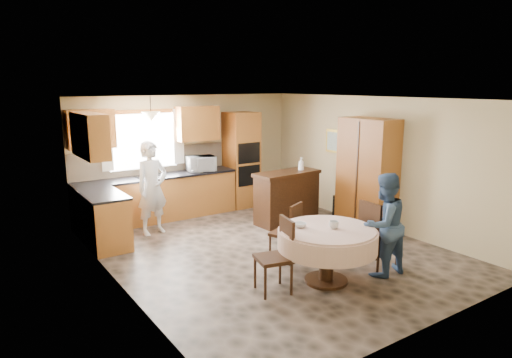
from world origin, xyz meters
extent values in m
cube|color=brown|center=(0.00, 0.00, 0.00)|extent=(5.00, 6.00, 0.01)
cube|color=white|center=(0.00, 0.00, 2.50)|extent=(5.00, 6.00, 0.01)
cube|color=tan|center=(0.00, 3.00, 1.25)|extent=(5.00, 0.02, 2.50)
cube|color=tan|center=(0.00, -3.00, 1.25)|extent=(5.00, 0.02, 2.50)
cube|color=tan|center=(-2.50, 0.00, 1.25)|extent=(0.02, 6.00, 2.50)
cube|color=tan|center=(2.50, 0.00, 1.25)|extent=(0.02, 6.00, 2.50)
cube|color=white|center=(-1.00, 2.98, 1.60)|extent=(1.40, 0.03, 1.10)
cube|color=white|center=(-1.75, 2.93, 1.65)|extent=(0.22, 0.02, 1.15)
cube|color=white|center=(-0.25, 2.93, 1.65)|extent=(0.22, 0.02, 1.15)
cube|color=#CF8137|center=(-0.85, 2.70, 0.44)|extent=(3.30, 0.60, 0.88)
cube|color=black|center=(-0.85, 2.70, 0.90)|extent=(3.30, 0.64, 0.04)
cube|color=#CF8137|center=(-2.20, 1.80, 0.44)|extent=(0.60, 1.20, 0.88)
cube|color=black|center=(-2.20, 1.80, 0.90)|extent=(0.64, 1.20, 0.04)
cube|color=tan|center=(-0.85, 2.99, 1.18)|extent=(3.30, 0.02, 0.55)
cube|color=#CA7132|center=(-2.05, 2.83, 1.91)|extent=(0.85, 0.33, 0.72)
cube|color=#CA7132|center=(0.15, 2.83, 1.91)|extent=(0.90, 0.33, 0.72)
cube|color=#CA7132|center=(-2.33, 1.80, 1.91)|extent=(0.33, 1.20, 0.72)
cube|color=#CF8137|center=(1.15, 2.69, 1.06)|extent=(0.66, 0.62, 2.12)
cube|color=black|center=(1.15, 2.38, 1.25)|extent=(0.56, 0.01, 0.45)
cube|color=black|center=(1.15, 2.38, 0.75)|extent=(0.56, 0.01, 0.45)
cone|color=beige|center=(-1.00, 2.50, 2.12)|extent=(0.36, 0.36, 0.18)
cube|color=#3B1F10|center=(1.21, 1.10, 0.48)|extent=(1.39, 0.65, 0.97)
cube|color=black|center=(2.20, 0.51, 0.26)|extent=(0.45, 0.39, 0.52)
cube|color=#CF8137|center=(2.22, -0.05, 1.06)|extent=(0.55, 1.11, 2.11)
cylinder|color=#3B1F10|center=(-0.07, -1.44, 0.36)|extent=(0.20, 0.20, 0.72)
cylinder|color=#3B1F10|center=(-0.07, -1.44, 0.02)|extent=(0.61, 0.61, 0.04)
cylinder|color=beige|center=(-0.07, -1.44, 0.76)|extent=(1.31, 1.31, 0.05)
cylinder|color=beige|center=(-0.07, -1.44, 0.62)|extent=(1.37, 1.37, 0.28)
cube|color=#3B1F10|center=(-0.86, -1.26, 0.46)|extent=(0.52, 0.52, 0.05)
cube|color=#3B1F10|center=(-0.67, -1.31, 0.74)|extent=(0.13, 0.41, 0.51)
cylinder|color=#3B1F10|center=(-1.05, -1.45, 0.22)|extent=(0.04, 0.04, 0.44)
cylinder|color=#3B1F10|center=(-0.68, -1.45, 0.22)|extent=(0.04, 0.04, 0.44)
cylinder|color=#3B1F10|center=(-1.05, -1.07, 0.22)|extent=(0.04, 0.04, 0.44)
cylinder|color=#3B1F10|center=(-0.68, -1.07, 0.22)|extent=(0.04, 0.04, 0.44)
cube|color=#3B1F10|center=(-0.04, -0.46, 0.43)|extent=(0.53, 0.53, 0.05)
cube|color=#3B1F10|center=(0.04, -0.62, 0.69)|extent=(0.37, 0.19, 0.48)
cylinder|color=#3B1F10|center=(-0.21, -0.63, 0.21)|extent=(0.03, 0.03, 0.41)
cylinder|color=#3B1F10|center=(0.13, -0.63, 0.21)|extent=(0.03, 0.03, 0.41)
cylinder|color=#3B1F10|center=(-0.21, -0.29, 0.21)|extent=(0.03, 0.03, 0.41)
cylinder|color=#3B1F10|center=(0.13, -0.29, 0.21)|extent=(0.03, 0.03, 0.41)
cube|color=#3B1F10|center=(0.93, -1.49, 0.48)|extent=(0.48, 0.48, 0.05)
cube|color=#3B1F10|center=(0.72, -1.48, 0.77)|extent=(0.07, 0.43, 0.54)
cylinder|color=#3B1F10|center=(0.73, -1.69, 0.23)|extent=(0.04, 0.04, 0.46)
cylinder|color=#3B1F10|center=(1.12, -1.69, 0.23)|extent=(0.04, 0.04, 0.46)
cylinder|color=#3B1F10|center=(0.73, -1.30, 0.23)|extent=(0.04, 0.04, 0.46)
cylinder|color=#3B1F10|center=(1.12, -1.30, 0.23)|extent=(0.04, 0.04, 0.46)
cube|color=yellow|center=(2.47, 1.06, 1.55)|extent=(0.05, 0.58, 0.48)
cube|color=#A0B3BC|center=(2.44, 1.06, 1.55)|extent=(0.01, 0.48, 0.38)
imported|color=silver|center=(0.11, 2.65, 1.08)|extent=(0.63, 0.48, 0.32)
imported|color=silver|center=(-1.26, 1.95, 0.86)|extent=(0.70, 0.54, 1.72)
imported|color=#354F74|center=(0.78, -1.69, 0.75)|extent=(0.74, 0.58, 1.51)
imported|color=#B2B2B2|center=(0.86, 1.10, 1.00)|extent=(0.29, 0.29, 0.05)
imported|color=silver|center=(1.56, 1.10, 1.13)|extent=(0.13, 0.13, 0.32)
imported|color=#B2B2B2|center=(0.00, -1.48, 0.84)|extent=(0.16, 0.16, 0.10)
imported|color=#B2B2B2|center=(-0.35, -1.17, 0.81)|extent=(0.21, 0.21, 0.06)
camera|label=1|loc=(-4.24, -5.84, 2.74)|focal=32.00mm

